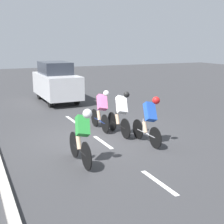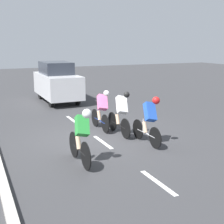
{
  "view_description": "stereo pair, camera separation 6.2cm",
  "coord_description": "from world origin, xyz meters",
  "px_view_note": "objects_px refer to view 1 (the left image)",
  "views": [
    {
      "loc": [
        3.7,
        9.29,
        3.08
      ],
      "look_at": [
        -0.32,
        0.63,
        0.95
      ],
      "focal_mm": 50.0,
      "sensor_mm": 36.0,
      "label": 1
    },
    {
      "loc": [
        3.65,
        9.32,
        3.08
      ],
      "look_at": [
        -0.32,
        0.63,
        0.95
      ],
      "focal_mm": 50.0,
      "sensor_mm": 36.0,
      "label": 2
    }
  ],
  "objects_px": {
    "support_car": "(56,82)",
    "cyclist_blue": "(149,118)",
    "cyclist_pink": "(101,109)",
    "cyclist_white": "(121,112)",
    "cyclist_green": "(82,135)"
  },
  "relations": [
    {
      "from": "cyclist_pink",
      "to": "support_car",
      "type": "xyz_separation_m",
      "value": [
        0.01,
        -6.04,
        0.29
      ]
    },
    {
      "from": "cyclist_green",
      "to": "support_car",
      "type": "bearing_deg",
      "value": -100.94
    },
    {
      "from": "cyclist_blue",
      "to": "cyclist_white",
      "type": "bearing_deg",
      "value": -74.4
    },
    {
      "from": "cyclist_pink",
      "to": "cyclist_white",
      "type": "bearing_deg",
      "value": 112.7
    },
    {
      "from": "cyclist_blue",
      "to": "support_car",
      "type": "xyz_separation_m",
      "value": [
        0.71,
        -8.14,
        0.24
      ]
    },
    {
      "from": "support_car",
      "to": "cyclist_blue",
      "type": "bearing_deg",
      "value": 95.01
    },
    {
      "from": "cyclist_pink",
      "to": "support_car",
      "type": "relative_size",
      "value": 0.41
    },
    {
      "from": "cyclist_white",
      "to": "cyclist_green",
      "type": "height_order",
      "value": "cyclist_white"
    },
    {
      "from": "cyclist_pink",
      "to": "support_car",
      "type": "height_order",
      "value": "support_car"
    },
    {
      "from": "cyclist_pink",
      "to": "cyclist_blue",
      "type": "distance_m",
      "value": 2.21
    },
    {
      "from": "cyclist_blue",
      "to": "support_car",
      "type": "bearing_deg",
      "value": -84.99
    },
    {
      "from": "cyclist_pink",
      "to": "support_car",
      "type": "bearing_deg",
      "value": -89.89
    },
    {
      "from": "support_car",
      "to": "cyclist_green",
      "type": "bearing_deg",
      "value": 79.06
    },
    {
      "from": "cyclist_green",
      "to": "cyclist_blue",
      "type": "bearing_deg",
      "value": -164.28
    },
    {
      "from": "cyclist_white",
      "to": "cyclist_green",
      "type": "distance_m",
      "value": 2.83
    }
  ]
}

